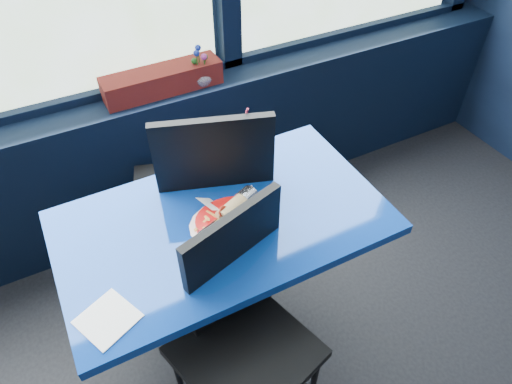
{
  "coord_description": "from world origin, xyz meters",
  "views": [
    {
      "loc": [
        -0.12,
        0.94,
        1.99
      ],
      "look_at": [
        0.43,
        1.98,
        0.85
      ],
      "focal_mm": 32.0,
      "sensor_mm": 36.0,
      "label": 1
    }
  ],
  "objects_px": {
    "chair_near_front": "(241,318)",
    "planter_box": "(163,80)",
    "flower_vase": "(201,74)",
    "food_basket": "(229,217)",
    "chair_near_back": "(198,193)",
    "ketchup_bottle": "(243,144)",
    "near_table": "(225,250)",
    "soda_cup": "(239,157)"
  },
  "relations": [
    {
      "from": "flower_vase",
      "to": "planter_box",
      "type": "bearing_deg",
      "value": 168.5
    },
    {
      "from": "flower_vase",
      "to": "chair_near_back",
      "type": "bearing_deg",
      "value": -116.32
    },
    {
      "from": "chair_near_front",
      "to": "soda_cup",
      "type": "distance_m",
      "value": 0.62
    },
    {
      "from": "planter_box",
      "to": "soda_cup",
      "type": "height_order",
      "value": "soda_cup"
    },
    {
      "from": "flower_vase",
      "to": "soda_cup",
      "type": "relative_size",
      "value": 0.63
    },
    {
      "from": "chair_near_back",
      "to": "planter_box",
      "type": "distance_m",
      "value": 0.6
    },
    {
      "from": "flower_vase",
      "to": "food_basket",
      "type": "distance_m",
      "value": 0.89
    },
    {
      "from": "planter_box",
      "to": "ketchup_bottle",
      "type": "height_order",
      "value": "ketchup_bottle"
    },
    {
      "from": "flower_vase",
      "to": "soda_cup",
      "type": "distance_m",
      "value": 0.63
    },
    {
      "from": "chair_near_back",
      "to": "food_basket",
      "type": "height_order",
      "value": "chair_near_back"
    },
    {
      "from": "planter_box",
      "to": "flower_vase",
      "type": "relative_size",
      "value": 2.8
    },
    {
      "from": "planter_box",
      "to": "food_basket",
      "type": "bearing_deg",
      "value": -95.1
    },
    {
      "from": "food_basket",
      "to": "planter_box",
      "type": "bearing_deg",
      "value": 86.95
    },
    {
      "from": "near_table",
      "to": "food_basket",
      "type": "xyz_separation_m",
      "value": [
        0.01,
        -0.03,
        0.22
      ]
    },
    {
      "from": "near_table",
      "to": "flower_vase",
      "type": "xyz_separation_m",
      "value": [
        0.26,
        0.82,
        0.29
      ]
    },
    {
      "from": "ketchup_bottle",
      "to": "soda_cup",
      "type": "distance_m",
      "value": 0.07
    },
    {
      "from": "chair_near_back",
      "to": "food_basket",
      "type": "relative_size",
      "value": 4.05
    },
    {
      "from": "planter_box",
      "to": "food_basket",
      "type": "xyz_separation_m",
      "value": [
        -0.07,
        -0.89,
        -0.07
      ]
    },
    {
      "from": "near_table",
      "to": "chair_near_front",
      "type": "relative_size",
      "value": 1.25
    },
    {
      "from": "flower_vase",
      "to": "food_basket",
      "type": "height_order",
      "value": "flower_vase"
    },
    {
      "from": "chair_near_front",
      "to": "planter_box",
      "type": "relative_size",
      "value": 1.67
    },
    {
      "from": "planter_box",
      "to": "soda_cup",
      "type": "bearing_deg",
      "value": -83.03
    },
    {
      "from": "near_table",
      "to": "planter_box",
      "type": "height_order",
      "value": "planter_box"
    },
    {
      "from": "chair_near_back",
      "to": "ketchup_bottle",
      "type": "height_order",
      "value": "chair_near_back"
    },
    {
      "from": "soda_cup",
      "to": "chair_near_front",
      "type": "bearing_deg",
      "value": -115.96
    },
    {
      "from": "flower_vase",
      "to": "food_basket",
      "type": "xyz_separation_m",
      "value": [
        -0.25,
        -0.85,
        -0.08
      ]
    },
    {
      "from": "near_table",
      "to": "soda_cup",
      "type": "distance_m",
      "value": 0.37
    },
    {
      "from": "chair_near_front",
      "to": "flower_vase",
      "type": "height_order",
      "value": "flower_vase"
    },
    {
      "from": "near_table",
      "to": "food_basket",
      "type": "relative_size",
      "value": 4.59
    },
    {
      "from": "chair_near_back",
      "to": "food_basket",
      "type": "bearing_deg",
      "value": 108.09
    },
    {
      "from": "planter_box",
      "to": "flower_vase",
      "type": "distance_m",
      "value": 0.19
    },
    {
      "from": "chair_near_front",
      "to": "ketchup_bottle",
      "type": "distance_m",
      "value": 0.69
    },
    {
      "from": "chair_near_front",
      "to": "planter_box",
      "type": "distance_m",
      "value": 1.2
    },
    {
      "from": "chair_near_front",
      "to": "food_basket",
      "type": "relative_size",
      "value": 3.66
    },
    {
      "from": "chair_near_back",
      "to": "planter_box",
      "type": "relative_size",
      "value": 1.85
    },
    {
      "from": "near_table",
      "to": "food_basket",
      "type": "height_order",
      "value": "food_basket"
    },
    {
      "from": "near_table",
      "to": "chair_near_front",
      "type": "xyz_separation_m",
      "value": [
        -0.07,
        -0.29,
        -0.02
      ]
    },
    {
      "from": "chair_near_front",
      "to": "ketchup_bottle",
      "type": "xyz_separation_m",
      "value": [
        0.29,
        0.55,
        0.29
      ]
    },
    {
      "from": "near_table",
      "to": "ketchup_bottle",
      "type": "xyz_separation_m",
      "value": [
        0.21,
        0.26,
        0.27
      ]
    },
    {
      "from": "food_basket",
      "to": "soda_cup",
      "type": "xyz_separation_m",
      "value": [
        0.16,
        0.23,
        0.05
      ]
    },
    {
      "from": "chair_near_front",
      "to": "food_basket",
      "type": "bearing_deg",
      "value": 55.23
    },
    {
      "from": "chair_near_front",
      "to": "food_basket",
      "type": "distance_m",
      "value": 0.36
    }
  ]
}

